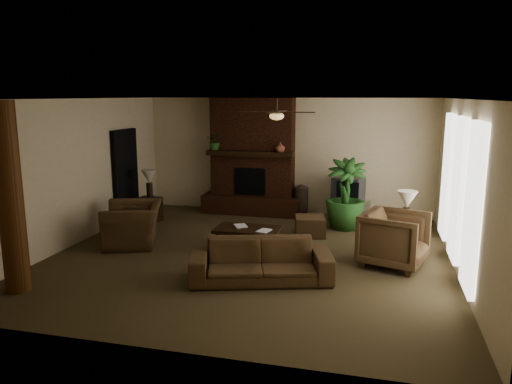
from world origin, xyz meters
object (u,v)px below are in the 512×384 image
(coffee_table, at_px, (248,231))
(side_table_left, at_px, (148,210))
(log_column, at_px, (10,199))
(tv_stand, at_px, (348,210))
(sofa, at_px, (261,254))
(side_table_right, at_px, (407,241))
(lamp_left, at_px, (149,179))
(armchair_right, at_px, (394,236))
(armchair_left, at_px, (133,217))
(ottoman, at_px, (310,226))
(floor_vase, at_px, (301,199))
(lamp_right, at_px, (407,202))
(floor_plant, at_px, (345,209))

(coffee_table, height_order, side_table_left, side_table_left)
(log_column, xyz_separation_m, tv_stand, (4.51, 5.37, -1.15))
(sofa, xyz_separation_m, side_table_right, (2.27, 1.81, -0.15))
(sofa, bearing_deg, lamp_left, 121.67)
(armchair_right, xyz_separation_m, tv_stand, (-0.94, 2.88, -0.26))
(sofa, bearing_deg, armchair_right, 14.18)
(armchair_right, relative_size, coffee_table, 0.86)
(armchair_left, relative_size, armchair_right, 1.18)
(ottoman, relative_size, floor_vase, 0.78)
(side_table_right, bearing_deg, lamp_left, 168.49)
(floor_vase, height_order, lamp_left, lamp_left)
(lamp_right, bearing_deg, tv_stand, 116.29)
(sofa, distance_m, armchair_right, 2.37)
(floor_vase, distance_m, floor_plant, 1.39)
(log_column, height_order, lamp_right, log_column)
(sofa, bearing_deg, floor_plant, 56.15)
(tv_stand, distance_m, lamp_left, 4.62)
(armchair_left, relative_size, floor_plant, 0.80)
(ottoman, relative_size, lamp_right, 0.92)
(lamp_left, relative_size, lamp_right, 1.00)
(log_column, height_order, lamp_left, log_column)
(armchair_left, distance_m, side_table_right, 5.17)
(lamp_left, xyz_separation_m, lamp_right, (5.56, -1.17, 0.00))
(lamp_right, bearing_deg, lamp_left, 168.16)
(ottoman, xyz_separation_m, floor_plant, (0.65, 0.75, 0.23))
(floor_plant, bearing_deg, lamp_left, -173.68)
(armchair_left, xyz_separation_m, floor_vase, (2.82, 3.01, -0.10))
(tv_stand, relative_size, floor_plant, 0.56)
(coffee_table, height_order, tv_stand, tv_stand)
(armchair_left, bearing_deg, side_table_left, 176.31)
(lamp_left, bearing_deg, lamp_right, -11.84)
(armchair_left, height_order, armchair_right, armchair_left)
(coffee_table, relative_size, lamp_right, 1.85)
(floor_plant, bearing_deg, armchair_left, -151.08)
(armchair_left, xyz_separation_m, armchair_right, (4.89, -0.05, -0.02))
(armchair_left, height_order, side_table_right, armchair_left)
(floor_vase, bearing_deg, armchair_right, -55.91)
(coffee_table, relative_size, floor_vase, 1.56)
(log_column, relative_size, side_table_right, 5.09)
(tv_stand, bearing_deg, ottoman, -92.17)
(coffee_table, xyz_separation_m, floor_vase, (0.55, 2.85, 0.06))
(lamp_right, bearing_deg, coffee_table, -172.90)
(side_table_right, bearing_deg, lamp_right, -142.49)
(armchair_left, bearing_deg, log_column, -33.04)
(floor_plant, bearing_deg, log_column, -133.56)
(armchair_left, xyz_separation_m, side_table_right, (5.13, 0.54, -0.26))
(armchair_left, relative_size, coffee_table, 1.02)
(floor_vase, bearing_deg, lamp_left, -157.85)
(ottoman, relative_size, side_table_right, 1.09)
(log_column, distance_m, armchair_right, 6.05)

